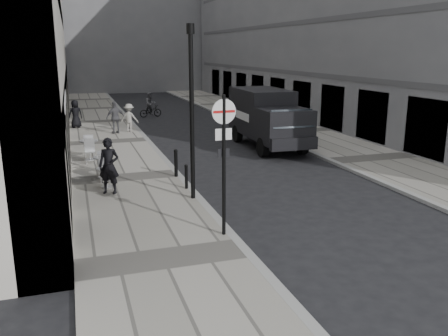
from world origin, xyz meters
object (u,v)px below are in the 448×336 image
at_px(lamppost, 192,105).
at_px(cyclist, 150,107).
at_px(sign_post, 224,147).
at_px(panel_van, 267,115).
at_px(walking_man, 109,166).

xyz_separation_m(lamppost, cyclist, (1.94, 20.53, -2.47)).
relative_size(sign_post, panel_van, 0.59).
height_order(lamppost, cyclist, lamppost).
relative_size(lamppost, cyclist, 3.03).
bearing_deg(cyclist, panel_van, -87.05).
bearing_deg(panel_van, sign_post, -116.58).
bearing_deg(walking_man, sign_post, -39.58).
relative_size(sign_post, cyclist, 2.02).
distance_m(walking_man, cyclist, 19.65).
bearing_deg(lamppost, panel_van, 52.76).
bearing_deg(lamppost, walking_man, 151.15).
height_order(panel_van, cyclist, panel_van).
distance_m(sign_post, lamppost, 3.37).
distance_m(sign_post, panel_van, 12.37).
height_order(sign_post, cyclist, sign_post).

